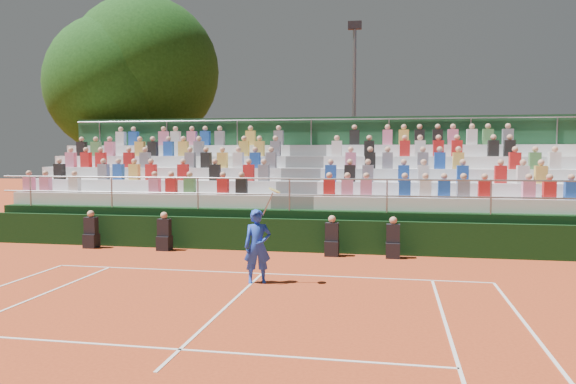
% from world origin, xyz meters
% --- Properties ---
extents(ground, '(90.00, 90.00, 0.00)m').
position_xyz_m(ground, '(0.00, 0.00, 0.00)').
color(ground, '#BB441F').
rests_on(ground, ground).
extents(courtside_wall, '(20.00, 0.15, 1.00)m').
position_xyz_m(courtside_wall, '(0.00, 3.20, 0.50)').
color(courtside_wall, black).
rests_on(courtside_wall, ground).
extents(line_officials, '(9.80, 0.40, 1.19)m').
position_xyz_m(line_officials, '(-1.33, 2.75, 0.48)').
color(line_officials, black).
rests_on(line_officials, ground).
extents(grandstand, '(20.00, 5.20, 4.40)m').
position_xyz_m(grandstand, '(-0.00, 6.44, 1.09)').
color(grandstand, black).
rests_on(grandstand, ground).
extents(tennis_player, '(0.89, 0.59, 2.22)m').
position_xyz_m(tennis_player, '(0.12, -0.96, 0.86)').
color(tennis_player, blue).
rests_on(tennis_player, ground).
extents(tree_west, '(6.63, 6.63, 9.59)m').
position_xyz_m(tree_west, '(-9.96, 11.78, 6.26)').
color(tree_west, '#3A2815').
rests_on(tree_west, ground).
extents(tree_east, '(7.30, 7.30, 10.63)m').
position_xyz_m(tree_east, '(-8.92, 12.69, 6.97)').
color(tree_east, '#3A2815').
rests_on(tree_east, ground).
extents(floodlight_mast, '(0.60, 0.25, 8.89)m').
position_xyz_m(floodlight_mast, '(1.40, 12.30, 5.13)').
color(floodlight_mast, gray).
rests_on(floodlight_mast, ground).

